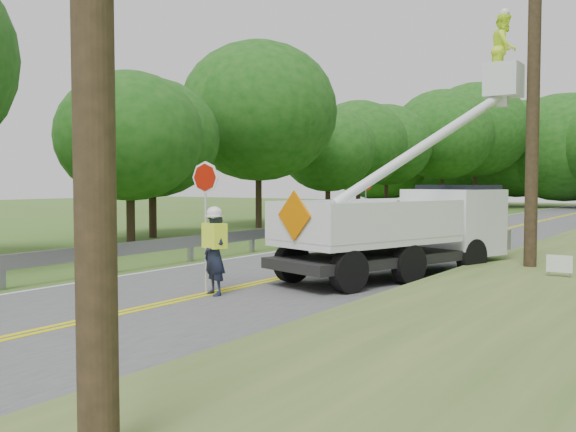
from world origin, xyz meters
The scene contains 10 objects.
ground centered at (0.00, 0.00, 0.00)m, with size 140.00×140.00×0.00m, color #435B22.
road centered at (0.00, 14.00, 0.01)m, with size 7.20×96.00×0.03m.
guardrail centered at (-4.02, 14.91, 0.55)m, with size 0.18×48.00×0.77m.
treeline_left centered at (-10.44, 31.40, 5.77)m, with size 11.80×57.82×11.10m.
flagger centered at (0.20, 2.99, 1.00)m, with size 1.10×0.59×2.74m.
bucket_truck centered at (2.65, 8.21, 1.48)m, with size 4.45×6.76×6.37m.
suv_silver centered at (-1.52, 13.93, 0.81)m, with size 2.63×5.71×1.59m, color #AAACB0.
suv_darkgrey centered at (-2.40, 27.16, 0.89)m, with size 2.44×6.01×1.74m, color #35393C.
stop_sign_permanent centered at (-4.24, 18.59, 1.63)m, with size 0.50×0.21×2.47m.
yard_sign centered at (5.94, 7.56, 0.55)m, with size 0.53×0.04×0.77m.
Camera 1 is at (8.70, -7.07, 2.32)m, focal length 40.27 mm.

